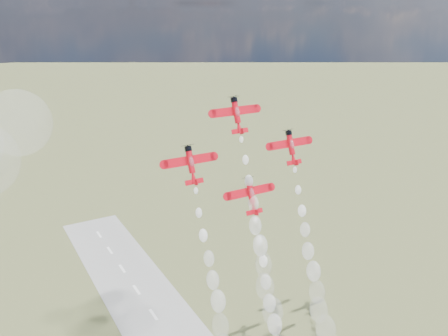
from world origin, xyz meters
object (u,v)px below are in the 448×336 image
Objects in this scene: plane_right at (291,146)px; plane_left at (191,164)px; plane_slot at (251,195)px; plane_lead at (237,114)px.

plane_left is at bearing 180.00° from plane_right.
plane_right is at bearing 14.18° from plane_slot.
plane_lead reaches higher than plane_slot.
plane_left is 31.16m from plane_right.
plane_left is 19.02m from plane_slot.
plane_right reaches higher than plane_slot.
plane_lead is 19.02m from plane_right.
plane_right is at bearing 0.00° from plane_left.
plane_right is at bearing -14.18° from plane_lead.
plane_slot is at bearing -165.82° from plane_right.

